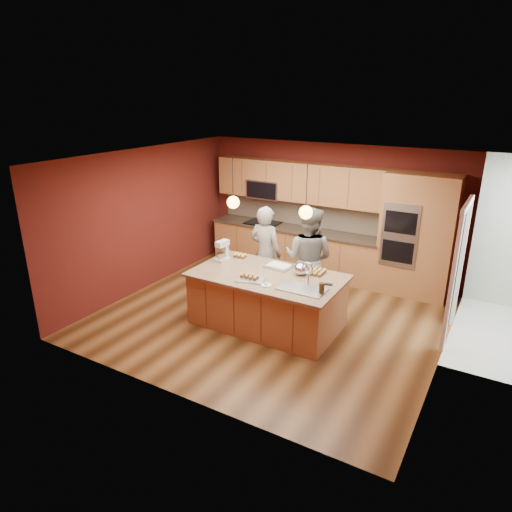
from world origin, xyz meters
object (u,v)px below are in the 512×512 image
Objects in this scene: person_left at (265,253)px; person_right at (308,259)px; stand_mixer at (222,252)px; island at (268,299)px; mixing_bowl at (301,269)px.

person_right reaches higher than person_left.
stand_mixer is (-1.27, -0.78, 0.13)m from person_right.
person_right is (0.29, 0.93, 0.47)m from island.
mixing_bowl is at bearing 150.20° from person_left.
mixing_bowl is (0.45, 0.27, 0.53)m from island.
island is 1.08m from person_right.
mixing_bowl is (1.44, 0.12, -0.06)m from stand_mixer.
stand_mixer is 1.51× the size of mixing_bowl.
person_right is at bearing 72.96° from island.
island is at bearing 124.42° from person_left.
stand_mixer is at bearing 170.94° from island.
island is at bearing -148.85° from mixing_bowl.
person_left is at bearing -2.08° from person_right.
person_left is 1.22m from mixing_bowl.
stand_mixer is at bearing 29.34° from person_right.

